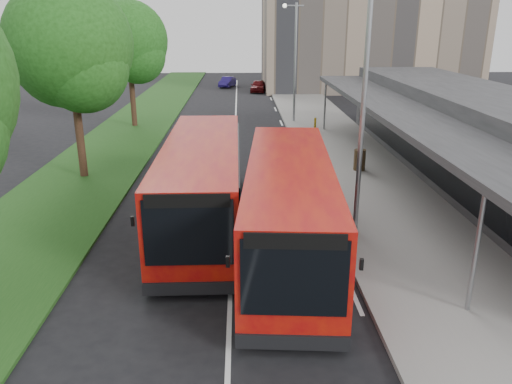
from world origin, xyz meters
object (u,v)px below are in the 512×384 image
at_px(lamp_post_far, 294,55).
at_px(tree_mid, 70,53).
at_px(tree_far, 129,46).
at_px(litter_bin, 360,160).
at_px(bus_second, 203,184).
at_px(lamp_post_near, 361,96).
at_px(bollard, 315,125).
at_px(car_near, 258,86).
at_px(bus_main, 289,208).
at_px(car_far, 227,82).

bearing_deg(lamp_post_far, tree_mid, -130.68).
bearing_deg(tree_mid, lamp_post_far, 49.32).
bearing_deg(tree_far, litter_bin, -41.91).
relative_size(tree_mid, bus_second, 0.82).
height_order(tree_far, lamp_post_far, tree_far).
relative_size(lamp_post_near, bus_second, 0.75).
xyz_separation_m(lamp_post_near, bus_second, (-5.13, 1.07, -3.18)).
distance_m(litter_bin, bollard, 9.05).
bearing_deg(tree_mid, car_near, 72.86).
xyz_separation_m(tree_mid, tree_far, (0.00, 12.00, -0.24)).
distance_m(bus_main, car_far, 42.87).
distance_m(car_near, car_far, 5.38).
xyz_separation_m(tree_far, bus_second, (5.99, -17.98, -3.87)).
bearing_deg(bus_second, tree_mid, 134.78).
xyz_separation_m(lamp_post_near, lamp_post_far, (0.00, 20.00, 0.00)).
relative_size(bus_main, bollard, 12.03).
xyz_separation_m(tree_mid, car_near, (9.29, 30.11, -5.03)).
relative_size(bus_main, car_far, 3.13).
height_order(tree_far, bus_main, tree_far).
bearing_deg(bollard, car_far, 103.99).
height_order(lamp_post_far, bus_second, lamp_post_far).
bearing_deg(bus_second, lamp_post_near, -12.09).
bearing_deg(tree_far, lamp_post_near, -59.71).
relative_size(tree_far, lamp_post_near, 1.05).
bearing_deg(litter_bin, tree_far, 138.09).
height_order(lamp_post_near, bollard, lamp_post_near).
xyz_separation_m(lamp_post_far, litter_bin, (1.92, -12.66, -4.07)).
xyz_separation_m(tree_mid, bus_main, (8.79, -8.42, -4.12)).
distance_m(lamp_post_near, bus_main, 4.19).
bearing_deg(tree_mid, car_far, 80.13).
height_order(lamp_post_near, bus_main, lamp_post_near).
distance_m(tree_mid, car_near, 31.90).
height_order(tree_mid, car_near, tree_mid).
distance_m(lamp_post_near, lamp_post_far, 20.00).
xyz_separation_m(tree_mid, car_far, (5.98, 34.35, -5.08)).
bearing_deg(tree_far, tree_mid, -90.00).
bearing_deg(bollard, lamp_post_near, -93.80).
xyz_separation_m(tree_far, car_far, (5.98, 22.35, -4.85)).
height_order(litter_bin, car_near, car_near).
bearing_deg(bus_second, tree_far, 108.15).
relative_size(litter_bin, car_near, 0.28).
bearing_deg(car_near, lamp_post_near, -79.42).
xyz_separation_m(lamp_post_near, bus_main, (-2.34, -1.36, -3.20)).
xyz_separation_m(lamp_post_far, bus_second, (-5.13, -18.93, -3.18)).
bearing_deg(lamp_post_near, lamp_post_far, 90.00).
relative_size(tree_far, car_near, 2.33).
distance_m(bus_second, bollard, 16.52).
distance_m(tree_mid, bus_main, 12.85).
xyz_separation_m(lamp_post_near, bollard, (1.09, 16.35, -4.13)).
relative_size(lamp_post_far, bollard, 9.05).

